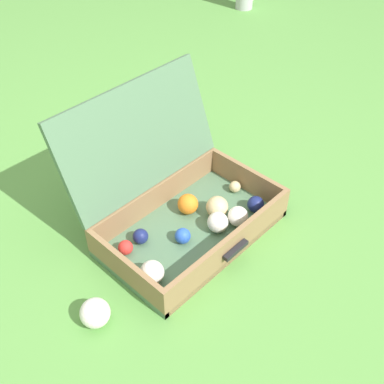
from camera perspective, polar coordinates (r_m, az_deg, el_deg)
ground_plane at (r=1.72m, az=-3.56°, el=-5.53°), size 16.00×16.00×0.00m
open_suitcase at (r=1.69m, az=-1.44°, el=-1.43°), size 0.64×0.54×0.49m
stray_ball_on_grass at (r=1.49m, az=-11.58°, el=-14.06°), size 0.09×0.09×0.09m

